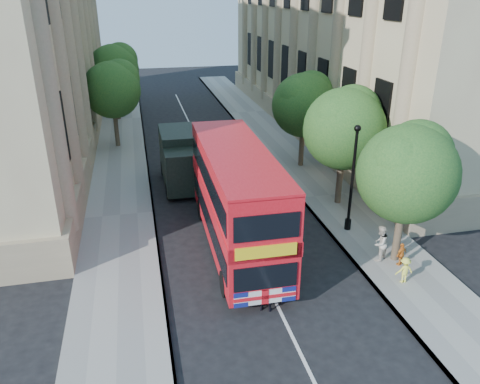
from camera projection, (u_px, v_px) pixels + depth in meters
ground at (287, 325)px, 16.27m from camera, size 120.00×120.00×0.00m
pavement_right at (329, 196)px, 26.35m from camera, size 3.50×80.00×0.12m
pavement_left at (120, 216)px, 24.03m from camera, size 3.50×80.00×0.12m
building_right at (364, 14)px, 36.95m from camera, size 12.00×38.00×18.00m
tree_right_near at (408, 168)px, 18.47m from camera, size 4.00×4.00×6.08m
tree_right_mid at (345, 124)px, 23.76m from camera, size 4.20×4.20×6.37m
tree_right_far at (304, 102)px, 29.19m from camera, size 4.00×4.00×6.15m
tree_left_far at (112, 87)px, 33.02m from camera, size 4.00×4.00×6.30m
tree_left_back at (114, 66)px, 40.07m from camera, size 4.20×4.20×6.65m
lamp_post at (352, 183)px, 21.65m from camera, size 0.32×0.32×5.16m
double_decker_bus at (237, 197)px, 20.21m from camera, size 2.74×9.84×4.53m
box_van at (182, 161)px, 27.37m from camera, size 2.30×5.53×3.15m
police_constable at (266, 290)px, 16.71m from camera, size 0.74×0.61×1.74m
woman_pedestrian at (380, 243)px, 19.71m from camera, size 0.98×0.93×1.59m
child_a at (401, 254)px, 19.44m from camera, size 0.65×0.47×1.02m
child_b at (405, 270)px, 18.28m from camera, size 0.71×0.42×1.09m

